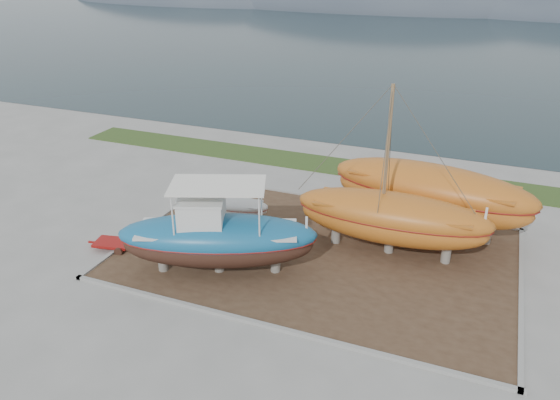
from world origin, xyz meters
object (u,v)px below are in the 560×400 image
at_px(blue_caique, 217,229).
at_px(orange_sailboat, 396,174).
at_px(red_trailer, 113,245).
at_px(orange_bare_hull, 430,199).
at_px(white_dinghy, 232,208).

xyz_separation_m(blue_caique, orange_sailboat, (6.77, 4.57, 1.92)).
bearing_deg(red_trailer, orange_bare_hull, 17.57).
xyz_separation_m(orange_bare_hull, red_trailer, (-13.91, -7.76, -1.58)).
xyz_separation_m(white_dinghy, orange_bare_hull, (9.90, 2.74, 1.10)).
bearing_deg(orange_bare_hull, blue_caique, -128.20).
xyz_separation_m(orange_sailboat, red_trailer, (-12.58, -4.63, -3.92)).
bearing_deg(blue_caique, orange_bare_hull, 22.49).
height_order(blue_caique, white_dinghy, blue_caique).
relative_size(blue_caique, orange_sailboat, 0.96).
bearing_deg(red_trailer, white_dinghy, 39.80).
bearing_deg(orange_bare_hull, orange_sailboat, -104.74).
bearing_deg(white_dinghy, orange_bare_hull, 9.40).
bearing_deg(red_trailer, blue_caique, -10.99).
height_order(orange_bare_hull, red_trailer, orange_bare_hull).
distance_m(blue_caique, white_dinghy, 5.49).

